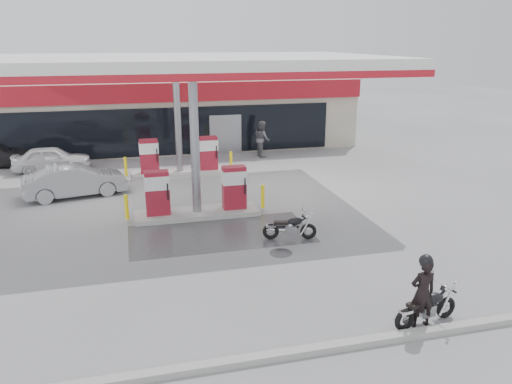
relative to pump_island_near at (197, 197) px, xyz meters
The scene contains 14 objects.
ground 2.12m from the pump_island_near, 90.00° to the right, with size 90.00×90.00×0.00m, color gray.
wet_patch 2.18m from the pump_island_near, 75.96° to the right, with size 6.00×3.00×0.00m, color #4C4C4F.
drain_cover 4.53m from the pump_island_near, 63.43° to the right, with size 0.70×0.70×0.01m, color #38383A.
kerb 9.02m from the pump_island_near, 90.00° to the right, with size 28.00×0.25×0.15m, color gray.
store_building 14.00m from the pump_island_near, 89.98° to the left, with size 22.00×8.22×4.00m.
canopy 5.46m from the pump_island_near, 90.00° to the left, with size 16.00×10.02×5.51m.
pump_island_near is the anchor object (origin of this frame).
pump_island_far 6.00m from the pump_island_near, 90.00° to the left, with size 5.14×1.30×1.78m.
main_motorcycle 9.49m from the pump_island_near, 64.66° to the right, with size 1.75×0.67×0.90m.
biker_main 9.44m from the pump_island_near, 65.77° to the right, with size 0.60×0.39×1.65m, color black.
parked_motorcycle 4.00m from the pump_island_near, 48.88° to the right, with size 1.73×0.78×0.90m.
sedan_white 10.16m from the pump_island_near, 126.17° to the left, with size 1.47×3.66×1.25m, color silver.
attendant 10.04m from the pump_island_near, 61.25° to the left, with size 0.96×0.75×1.98m, color #57585C.
hatchback_silver 5.78m from the pump_island_near, 141.50° to the left, with size 1.42×4.07×1.34m, color gray.
Camera 1 is at (-2.18, -15.33, 6.23)m, focal length 35.00 mm.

